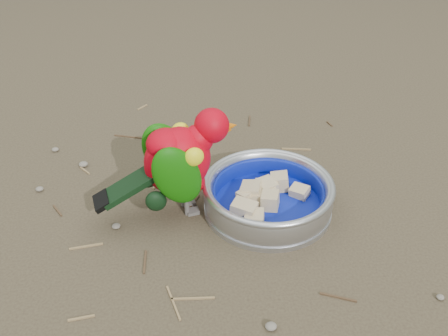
{
  "coord_description": "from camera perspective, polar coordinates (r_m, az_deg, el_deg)",
  "views": [
    {
      "loc": [
        -0.04,
        -0.72,
        0.58
      ],
      "look_at": [
        0.04,
        0.02,
        0.08
      ],
      "focal_mm": 40.0,
      "sensor_mm": 36.0,
      "label": 1
    }
  ],
  "objects": [
    {
      "name": "fruit_wedges",
      "position": [
        0.91,
        5.06,
        -3.2
      ],
      "size": [
        0.14,
        0.14,
        0.03
      ],
      "primitive_type": null,
      "color": "#CBB387",
      "rests_on": "food_bowl"
    },
    {
      "name": "food_bowl",
      "position": [
        0.93,
        4.99,
        -4.34
      ],
      "size": [
        0.24,
        0.24,
        0.02
      ],
      "primitive_type": "cylinder",
      "color": "#B2B2BA",
      "rests_on": "ground"
    },
    {
      "name": "ground_debris",
      "position": [
        0.92,
        -3.8,
        -4.91
      ],
      "size": [
        0.9,
        0.8,
        0.01
      ],
      "primitive_type": null,
      "color": "olive",
      "rests_on": "ground"
    },
    {
      "name": "bowl_wall",
      "position": [
        0.91,
        5.08,
        -2.85
      ],
      "size": [
        0.24,
        0.24,
        0.04
      ],
      "primitive_type": null,
      "color": "#B2B2BA",
      "rests_on": "food_bowl"
    },
    {
      "name": "lory_parrot",
      "position": [
        0.88,
        -5.0,
        0.07
      ],
      "size": [
        0.25,
        0.16,
        0.19
      ],
      "primitive_type": null,
      "rotation": [
        0.0,
        0.0,
        -1.35
      ],
      "color": "#B70011",
      "rests_on": "ground"
    },
    {
      "name": "ground",
      "position": [
        0.92,
        -2.1,
        -5.09
      ],
      "size": [
        60.0,
        60.0,
        0.0
      ],
      "primitive_type": "plane",
      "color": "#443929"
    }
  ]
}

